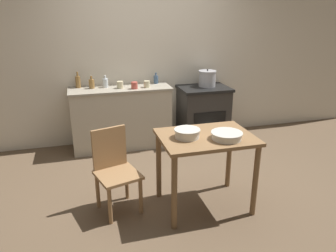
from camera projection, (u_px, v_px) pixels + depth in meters
name	position (u px, v px, depth m)	size (l,w,h in m)	color
ground_plane	(176.00, 182.00, 3.94)	(14.00, 14.00, 0.00)	brown
wall_back	(147.00, 58.00, 4.95)	(8.00, 0.07, 2.55)	beige
counter_cabinet	(121.00, 117.00, 4.85)	(1.45, 0.54, 0.91)	#B2A893
stove	(203.00, 113.00, 5.16)	(0.76, 0.61, 0.84)	#2D2B28
work_table	(206.00, 148.00, 3.28)	(0.93, 0.69, 0.79)	olive
chair	(115.00, 168.00, 3.31)	(0.50, 0.50, 0.85)	#997047
flour_sack	(212.00, 139.00, 4.86)	(0.23, 0.16, 0.31)	beige
stock_pot	(207.00, 78.00, 5.03)	(0.27, 0.27, 0.27)	#A8A8AD
mixing_bowl_large	(227.00, 135.00, 3.13)	(0.30, 0.30, 0.07)	silver
mixing_bowl_small	(187.00, 133.00, 3.17)	(0.25, 0.25, 0.09)	silver
bottle_far_left	(156.00, 79.00, 4.93)	(0.07, 0.07, 0.16)	#3D5675
bottle_left	(92.00, 84.00, 4.62)	(0.08, 0.08, 0.18)	olive
bottle_mid_left	(105.00, 83.00, 4.69)	(0.08, 0.08, 0.17)	silver
bottle_center_left	(78.00, 82.00, 4.66)	(0.07, 0.07, 0.23)	olive
cup_center	(147.00, 84.00, 4.70)	(0.09, 0.09, 0.09)	beige
cup_center_right	(134.00, 85.00, 4.61)	(0.09, 0.09, 0.10)	#B74C42
cup_mid_right	(120.00, 85.00, 4.64)	(0.09, 0.09, 0.10)	beige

